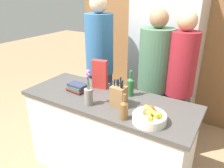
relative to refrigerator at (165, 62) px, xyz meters
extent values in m
cube|color=silver|center=(-0.13, -1.27, -0.52)|extent=(1.63, 0.63, 0.87)
cube|color=#474442|center=(-0.13, -1.27, -0.07)|extent=(1.70, 0.65, 0.04)
cube|color=brown|center=(-0.13, 0.36, 0.34)|extent=(2.90, 0.12, 2.60)
cube|color=#B7B7BC|center=(0.00, 0.00, 0.00)|extent=(0.85, 0.60, 1.92)
cylinder|color=#B7B7BC|center=(-0.06, -0.31, 0.10)|extent=(0.02, 0.02, 1.05)
cylinder|color=silver|center=(0.37, -1.45, -0.02)|extent=(0.27, 0.27, 0.06)
torus|color=silver|center=(0.37, -1.45, 0.01)|extent=(0.27, 0.27, 0.03)
sphere|color=#99B233|center=(0.43, -1.43, 0.02)|extent=(0.07, 0.07, 0.07)
sphere|color=#C64C23|center=(0.35, -1.38, 0.02)|extent=(0.08, 0.08, 0.08)
sphere|color=red|center=(0.40, -1.41, 0.01)|extent=(0.07, 0.07, 0.07)
sphere|color=#C64C23|center=(0.34, -1.43, 0.01)|extent=(0.08, 0.08, 0.08)
cylinder|color=yellow|center=(0.38, -1.48, 0.03)|extent=(0.10, 0.14, 0.03)
cylinder|color=yellow|center=(0.38, -1.44, 0.05)|extent=(0.16, 0.12, 0.03)
cube|color=olive|center=(0.03, -1.34, 0.04)|extent=(0.13, 0.11, 0.19)
cylinder|color=black|center=(-0.02, -1.33, 0.16)|extent=(0.01, 0.01, 0.07)
cylinder|color=black|center=(0.00, -1.32, 0.16)|extent=(0.01, 0.01, 0.06)
cylinder|color=black|center=(0.02, -1.33, 0.16)|extent=(0.01, 0.01, 0.08)
cylinder|color=black|center=(0.04, -1.33, 0.17)|extent=(0.01, 0.01, 0.09)
cylinder|color=black|center=(0.06, -1.35, 0.16)|extent=(0.01, 0.01, 0.06)
cylinder|color=black|center=(0.07, -1.36, 0.17)|extent=(0.01, 0.01, 0.09)
cylinder|color=gray|center=(-0.21, -1.46, 0.03)|extent=(0.08, 0.08, 0.15)
cylinder|color=#477538|center=(-0.21, -1.46, 0.17)|extent=(0.01, 0.02, 0.14)
sphere|color=#9966B2|center=(-0.20, -1.46, 0.24)|extent=(0.03, 0.03, 0.03)
cylinder|color=#477538|center=(-0.21, -1.45, 0.18)|extent=(0.02, 0.01, 0.16)
sphere|color=#9966B2|center=(-0.21, -1.45, 0.26)|extent=(0.04, 0.04, 0.04)
cylinder|color=#477538|center=(-0.22, -1.45, 0.16)|extent=(0.02, 0.02, 0.12)
sphere|color=#9966B2|center=(-0.22, -1.45, 0.22)|extent=(0.03, 0.03, 0.03)
cylinder|color=#477538|center=(-0.21, -1.46, 0.16)|extent=(0.01, 0.01, 0.12)
sphere|color=#9966B2|center=(-0.22, -1.46, 0.22)|extent=(0.04, 0.04, 0.04)
cylinder|color=#477538|center=(-0.21, -1.46, 0.18)|extent=(0.01, 0.01, 0.15)
sphere|color=#9966B2|center=(-0.21, -1.46, 0.25)|extent=(0.03, 0.03, 0.03)
cube|color=red|center=(-0.34, -1.10, 0.10)|extent=(0.17, 0.09, 0.30)
cylinder|color=#334770|center=(-0.15, -1.05, 0.00)|extent=(0.09, 0.09, 0.10)
torus|color=#334770|center=(-0.20, -1.05, 0.00)|extent=(0.07, 0.02, 0.07)
cube|color=#232328|center=(-0.49, -1.29, -0.04)|extent=(0.21, 0.15, 0.02)
cube|color=maroon|center=(-0.49, -1.29, -0.03)|extent=(0.21, 0.16, 0.02)
cube|color=#3D6047|center=(-0.48, -1.28, -0.01)|extent=(0.17, 0.16, 0.03)
cube|color=#2D334C|center=(-0.48, -1.29, 0.02)|extent=(0.20, 0.13, 0.02)
cylinder|color=#286633|center=(0.02, -1.10, 0.03)|extent=(0.07, 0.07, 0.16)
cone|color=#286633|center=(0.02, -1.10, 0.13)|extent=(0.07, 0.07, 0.03)
cylinder|color=#286633|center=(0.02, -1.10, 0.18)|extent=(0.03, 0.03, 0.07)
cylinder|color=brown|center=(0.17, -1.51, 0.02)|extent=(0.06, 0.06, 0.14)
cone|color=brown|center=(0.17, -1.51, 0.10)|extent=(0.06, 0.06, 0.03)
cylinder|color=brown|center=(0.17, -1.51, 0.14)|extent=(0.02, 0.02, 0.06)
cube|color=#383842|center=(-0.65, -0.64, -0.52)|extent=(0.29, 0.21, 0.88)
cylinder|color=#2D6093|center=(-0.65, -0.64, 0.29)|extent=(0.35, 0.35, 0.74)
sphere|color=#DBAD89|center=(-0.65, -0.64, 0.76)|extent=(0.21, 0.21, 0.21)
cube|color=#383842|center=(0.09, -0.62, -0.55)|extent=(0.32, 0.24, 0.82)
cylinder|color=#42664C|center=(0.09, -0.62, 0.20)|extent=(0.37, 0.37, 0.68)
sphere|color=#996B4C|center=(0.09, -0.62, 0.64)|extent=(0.20, 0.20, 0.20)
cube|color=#383842|center=(0.37, -0.60, -0.55)|extent=(0.26, 0.20, 0.82)
cylinder|color=maroon|center=(0.37, -0.60, 0.20)|extent=(0.30, 0.30, 0.68)
sphere|color=tan|center=(0.37, -0.60, 0.63)|extent=(0.20, 0.20, 0.20)
camera|label=1|loc=(0.88, -2.85, 0.90)|focal=35.00mm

